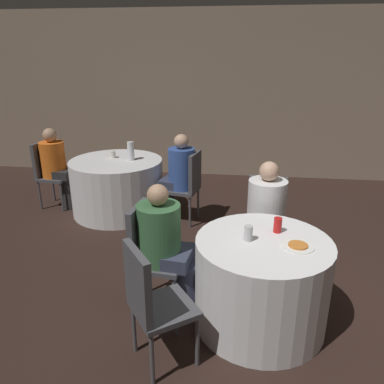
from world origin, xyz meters
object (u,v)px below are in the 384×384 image
(person_orange_shirt, at_px, (59,168))
(pizza_plate_near, at_px, (298,246))
(chair_near_southwest, at_px, (150,298))
(chair_near_north, at_px, (266,215))
(chair_far_west, at_px, (48,169))
(person_white_shirt, at_px, (266,218))
(soda_can_red, at_px, (278,225))
(table_near, at_px, (261,282))
(person_blue_shirt, at_px, (177,178))
(table_far, at_px, (118,186))
(soda_can_silver, at_px, (248,233))
(person_green_jacket, at_px, (167,247))
(chair_near_west, at_px, (149,248))
(bottle_far, at_px, (131,151))
(chair_far_east, at_px, (189,182))

(person_orange_shirt, distance_m, pizza_plate_near, 3.72)
(chair_near_southwest, bearing_deg, chair_near_north, 114.76)
(chair_far_west, distance_m, pizza_plate_near, 3.86)
(pizza_plate_near, bearing_deg, person_white_shirt, 101.86)
(chair_far_west, height_order, soda_can_red, chair_far_west)
(table_near, xyz_separation_m, person_white_shirt, (0.07, 0.78, 0.22))
(person_blue_shirt, xyz_separation_m, person_white_shirt, (1.07, -1.14, 0.00))
(table_far, relative_size, soda_can_red, 10.22)
(chair_near_north, xyz_separation_m, soda_can_silver, (-0.20, -0.95, 0.25))
(chair_far_west, height_order, soda_can_silver, chair_far_west)
(table_far, bearing_deg, chair_far_west, 174.68)
(person_green_jacket, bearing_deg, chair_near_west, -90.00)
(table_far, height_order, chair_near_north, chair_near_north)
(chair_far_west, height_order, person_blue_shirt, person_blue_shirt)
(chair_near_north, height_order, soda_can_silver, chair_near_north)
(pizza_plate_near, distance_m, bottle_far, 2.90)
(pizza_plate_near, bearing_deg, table_near, 166.36)
(table_far, relative_size, chair_far_east, 1.33)
(chair_near_west, relative_size, person_green_jacket, 0.83)
(chair_near_west, bearing_deg, chair_far_east, -176.38)
(soda_can_red, distance_m, bottle_far, 2.64)
(chair_near_southwest, distance_m, chair_far_east, 2.44)
(chair_near_west, height_order, pizza_plate_near, chair_near_west)
(person_blue_shirt, bearing_deg, pizza_plate_near, -136.42)
(person_blue_shirt, xyz_separation_m, soda_can_silver, (0.88, -1.93, 0.22))
(person_green_jacket, relative_size, pizza_plate_near, 4.67)
(person_orange_shirt, height_order, bottle_far, person_orange_shirt)
(table_near, relative_size, person_white_shirt, 0.93)
(chair_near_north, bearing_deg, chair_near_southwest, 65.24)
(person_orange_shirt, distance_m, person_white_shirt, 3.12)
(table_far, height_order, chair_far_west, chair_far_west)
(person_green_jacket, xyz_separation_m, person_white_shirt, (0.84, 0.69, 0.01))
(pizza_plate_near, bearing_deg, chair_far_east, 119.06)
(chair_far_east, distance_m, person_blue_shirt, 0.17)
(chair_near_north, xyz_separation_m, chair_near_southwest, (-0.85, -1.49, 0.00))
(chair_near_west, height_order, person_white_shirt, person_white_shirt)
(chair_near_north, bearing_deg, soda_can_red, 97.15)
(chair_far_west, distance_m, soda_can_silver, 3.54)
(chair_far_east, height_order, soda_can_silver, chair_far_east)
(person_white_shirt, distance_m, soda_can_silver, 0.84)
(person_white_shirt, height_order, soda_can_red, person_white_shirt)
(person_white_shirt, bearing_deg, chair_near_southwest, 62.81)
(person_white_shirt, distance_m, soda_can_red, 0.65)
(chair_far_east, relative_size, bottle_far, 3.77)
(table_far, height_order, soda_can_red, soda_can_red)
(chair_near_north, xyz_separation_m, pizza_plate_near, (0.16, -1.00, 0.20))
(person_white_shirt, relative_size, soda_can_silver, 9.34)
(chair_near_west, distance_m, chair_far_west, 2.85)
(chair_near_west, xyz_separation_m, soda_can_red, (1.05, 0.06, 0.25))
(bottle_far, bearing_deg, person_green_jacket, -66.77)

